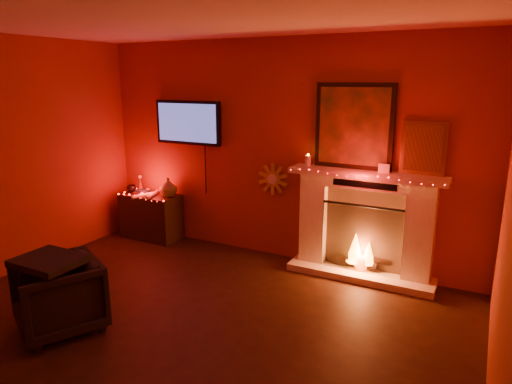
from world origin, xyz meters
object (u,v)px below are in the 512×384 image
at_px(sunburst_clock, 273,179).
at_px(armchair, 58,296).
at_px(console_table, 152,213).
at_px(fireplace, 364,215).
at_px(tv, 188,123).

distance_m(sunburst_clock, armchair, 2.78).
bearing_deg(console_table, fireplace, 2.44).
relative_size(fireplace, console_table, 2.44).
bearing_deg(armchair, tv, 124.68).
bearing_deg(console_table, tv, 19.37).
bearing_deg(tv, fireplace, -1.50).
distance_m(fireplace, armchair, 3.25).
bearing_deg(armchair, console_table, 137.82).
height_order(fireplace, tv, fireplace).
xyz_separation_m(console_table, armchair, (0.88, -2.32, -0.03)).
bearing_deg(sunburst_clock, fireplace, -4.37).
bearing_deg(fireplace, tv, 178.50).
height_order(sunburst_clock, console_table, sunburst_clock).
bearing_deg(console_table, armchair, -69.17).
distance_m(tv, console_table, 1.41).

